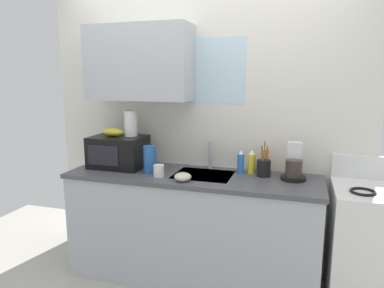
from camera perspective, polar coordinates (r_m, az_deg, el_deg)
kitchen_wall_assembly at (r=3.10m, az=-0.10°, el=4.96°), size 2.81×0.42×2.50m
counter_unit at (r=3.01m, az=0.04°, el=-13.01°), size 2.04×0.63×0.90m
sink_faucet at (r=3.04m, az=2.95°, el=-1.74°), size 0.03×0.03×0.24m
stove_range at (r=2.96m, az=27.17°, el=-14.78°), size 0.60×0.60×1.08m
microwave at (r=3.14m, az=-11.77°, el=-1.22°), size 0.46×0.35×0.27m
banana_bunch at (r=3.14m, az=-12.66°, el=1.88°), size 0.20×0.11×0.07m
paper_towel_roll at (r=3.10m, az=-9.85°, el=3.28°), size 0.11×0.11×0.22m
coffee_maker at (r=2.82m, az=16.11°, el=-3.38°), size 0.19×0.21×0.28m
dish_soap_bottle_blue at (r=2.90m, az=7.87°, el=-2.95°), size 0.06×0.06×0.20m
dish_soap_bottle_yellow at (r=2.92m, az=9.60°, el=-2.95°), size 0.06×0.06×0.20m
dish_soap_bottle_orange at (r=2.93m, az=11.68°, el=-2.55°), size 0.06×0.06×0.24m
cereal_canister at (r=2.91m, az=-6.81°, el=-2.47°), size 0.10×0.10×0.22m
mug_white at (r=2.80m, az=-5.38°, el=-4.32°), size 0.08×0.08×0.09m
utensil_crock at (r=2.86m, az=11.46°, el=-3.74°), size 0.11×0.11×0.29m
small_bowl at (r=2.68m, az=-1.50°, el=-5.32°), size 0.13×0.13×0.06m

